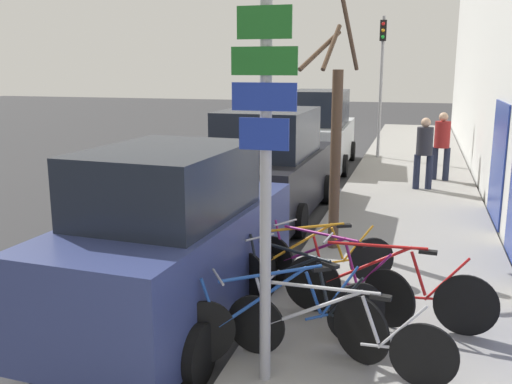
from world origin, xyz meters
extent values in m
plane|color=#333335|center=(0.00, 11.20, 0.00)|extent=(80.00, 80.00, 0.00)
cube|color=gray|center=(2.60, 14.00, 0.07)|extent=(3.20, 32.00, 0.15)
cube|color=silver|center=(4.35, 14.00, 3.25)|extent=(0.20, 32.00, 6.50)
cube|color=navy|center=(4.23, 11.35, 1.30)|extent=(0.03, 1.89, 2.29)
cylinder|color=#939399|center=(1.44, 4.46, 1.95)|extent=(0.11, 0.11, 3.60)
cube|color=#19591E|center=(1.44, 4.40, 3.46)|extent=(0.48, 0.02, 0.27)
cube|color=#19591E|center=(1.44, 4.40, 3.15)|extent=(0.58, 0.02, 0.24)
cube|color=navy|center=(1.44, 4.40, 2.85)|extent=(0.58, 0.02, 0.24)
cube|color=navy|center=(1.44, 4.40, 2.53)|extent=(0.45, 0.02, 0.28)
cylinder|color=black|center=(1.22, 4.91, 0.47)|extent=(0.64, 0.11, 0.64)
cylinder|color=black|center=(2.91, 4.72, 0.47)|extent=(0.64, 0.11, 0.64)
cylinder|color=#B7B7BC|center=(1.85, 4.84, 0.77)|extent=(0.95, 0.15, 0.53)
cylinder|color=#B7B7BC|center=(1.94, 4.83, 0.99)|extent=(1.10, 0.16, 0.08)
cylinder|color=#B7B7BC|center=(2.40, 4.78, 0.74)|extent=(0.21, 0.06, 0.46)
cylinder|color=#B7B7BC|center=(2.61, 4.75, 0.49)|extent=(0.60, 0.10, 0.08)
cylinder|color=#B7B7BC|center=(2.70, 4.74, 0.72)|extent=(0.45, 0.08, 0.51)
cylinder|color=#B7B7BC|center=(1.30, 4.90, 0.74)|extent=(0.20, 0.06, 0.55)
cube|color=black|center=(2.49, 4.77, 0.99)|extent=(0.21, 0.10, 0.04)
cylinder|color=#99999E|center=(1.39, 4.89, 1.01)|extent=(0.07, 0.44, 0.02)
cylinder|color=black|center=(0.77, 4.54, 0.49)|extent=(0.59, 0.40, 0.68)
cylinder|color=black|center=(2.20, 5.45, 0.49)|extent=(0.59, 0.40, 0.68)
cylinder|color=#1E4799|center=(1.31, 4.88, 0.81)|extent=(0.82, 0.54, 0.56)
cylinder|color=#1E4799|center=(1.38, 4.93, 1.05)|extent=(0.95, 0.63, 0.09)
cylinder|color=#1E4799|center=(1.77, 5.18, 0.78)|extent=(0.19, 0.14, 0.49)
cylinder|color=#1E4799|center=(1.95, 5.29, 0.52)|extent=(0.52, 0.35, 0.08)
cylinder|color=#1E4799|center=(2.02, 5.34, 0.76)|extent=(0.39, 0.27, 0.55)
cylinder|color=#1E4799|center=(0.84, 4.58, 0.78)|extent=(0.19, 0.14, 0.59)
cube|color=black|center=(1.84, 5.22, 1.04)|extent=(0.21, 0.18, 0.04)
cylinder|color=#99999E|center=(0.92, 4.63, 1.07)|extent=(0.26, 0.38, 0.02)
cylinder|color=black|center=(0.84, 6.01, 0.50)|extent=(0.61, 0.43, 0.71)
cylinder|color=black|center=(2.29, 5.03, 0.50)|extent=(0.61, 0.43, 0.71)
cylinder|color=black|center=(1.38, 5.64, 0.83)|extent=(0.83, 0.58, 0.58)
cylinder|color=black|center=(1.46, 5.59, 1.08)|extent=(0.96, 0.67, 0.09)
cylinder|color=black|center=(1.86, 5.32, 0.81)|extent=(0.19, 0.15, 0.51)
cylinder|color=black|center=(2.04, 5.20, 0.53)|extent=(0.53, 0.37, 0.08)
cylinder|color=black|center=(2.11, 5.15, 0.78)|extent=(0.40, 0.28, 0.57)
cylinder|color=black|center=(0.91, 5.96, 0.81)|extent=(0.19, 0.14, 0.61)
cube|color=black|center=(1.93, 5.27, 1.08)|extent=(0.21, 0.18, 0.04)
cylinder|color=#99999E|center=(0.99, 5.91, 1.11)|extent=(0.27, 0.38, 0.02)
cylinder|color=black|center=(1.60, 6.12, 0.50)|extent=(0.71, 0.10, 0.71)
cylinder|color=black|center=(3.35, 5.96, 0.50)|extent=(0.71, 0.10, 0.71)
cylinder|color=red|center=(2.26, 6.06, 0.83)|extent=(0.99, 0.13, 0.58)
cylinder|color=red|center=(2.34, 6.05, 1.08)|extent=(1.15, 0.14, 0.09)
cylinder|color=red|center=(2.83, 6.00, 0.81)|extent=(0.21, 0.06, 0.51)
cylinder|color=red|center=(3.05, 5.98, 0.53)|extent=(0.62, 0.09, 0.08)
cylinder|color=red|center=(3.14, 5.98, 0.78)|extent=(0.46, 0.07, 0.57)
cylinder|color=red|center=(1.68, 6.11, 0.81)|extent=(0.21, 0.05, 0.61)
cube|color=black|center=(2.92, 6.00, 1.07)|extent=(0.21, 0.10, 0.04)
cylinder|color=#99999E|center=(1.77, 6.10, 1.11)|extent=(0.07, 0.44, 0.02)
cylinder|color=black|center=(0.94, 6.85, 0.49)|extent=(0.61, 0.37, 0.68)
cylinder|color=black|center=(2.51, 5.95, 0.49)|extent=(0.61, 0.37, 0.68)
cylinder|color=#8C1E72|center=(1.53, 6.51, 0.81)|extent=(0.90, 0.53, 0.56)
cylinder|color=#8C1E72|center=(1.61, 6.47, 1.05)|extent=(1.04, 0.61, 0.09)
cylinder|color=#8C1E72|center=(2.04, 6.22, 0.78)|extent=(0.20, 0.14, 0.49)
cylinder|color=#8C1E72|center=(2.24, 6.11, 0.52)|extent=(0.57, 0.34, 0.08)
cylinder|color=#8C1E72|center=(2.32, 6.07, 0.76)|extent=(0.43, 0.26, 0.55)
cylinder|color=#8C1E72|center=(1.02, 6.80, 0.78)|extent=(0.20, 0.13, 0.59)
cube|color=black|center=(2.12, 6.18, 1.04)|extent=(0.21, 0.17, 0.04)
cylinder|color=#99999E|center=(1.10, 6.76, 1.07)|extent=(0.24, 0.39, 0.02)
cylinder|color=black|center=(0.70, 6.54, 0.47)|extent=(0.59, 0.32, 0.64)
cylinder|color=black|center=(2.21, 7.30, 0.47)|extent=(0.59, 0.32, 0.64)
cylinder|color=orange|center=(1.26, 6.83, 0.77)|extent=(0.86, 0.46, 0.53)
cylinder|color=orange|center=(1.34, 6.87, 0.99)|extent=(1.00, 0.53, 0.08)
cylinder|color=orange|center=(1.76, 7.07, 0.74)|extent=(0.20, 0.12, 0.46)
cylinder|color=orange|center=(1.94, 7.17, 0.49)|extent=(0.54, 0.29, 0.08)
cylinder|color=orange|center=(2.02, 7.21, 0.72)|extent=(0.41, 0.23, 0.52)
cylinder|color=orange|center=(0.77, 6.58, 0.74)|extent=(0.19, 0.12, 0.56)
cube|color=black|center=(1.83, 7.11, 0.99)|extent=(0.21, 0.16, 0.04)
cylinder|color=#99999E|center=(0.85, 6.62, 1.02)|extent=(0.22, 0.40, 0.02)
cube|color=navy|center=(-0.05, 5.76, 0.78)|extent=(1.95, 4.25, 1.21)
cube|color=black|center=(-0.06, 5.59, 1.79)|extent=(1.67, 2.24, 0.80)
cylinder|color=black|center=(-0.84, 7.09, 0.32)|extent=(0.26, 0.64, 0.63)
cylinder|color=black|center=(0.88, 7.00, 0.32)|extent=(0.26, 0.64, 0.63)
cylinder|color=black|center=(-0.98, 4.52, 0.32)|extent=(0.26, 0.64, 0.63)
cylinder|color=black|center=(0.73, 4.43, 0.32)|extent=(0.26, 0.64, 0.63)
cube|color=black|center=(-0.21, 11.00, 0.75)|extent=(1.94, 4.60, 1.14)
cube|color=black|center=(-0.21, 10.82, 1.78)|extent=(1.72, 2.40, 0.93)
cylinder|color=black|center=(-1.13, 12.43, 0.33)|extent=(0.23, 0.66, 0.65)
cylinder|color=black|center=(0.75, 12.41, 0.33)|extent=(0.23, 0.66, 0.65)
cylinder|color=black|center=(-1.17, 9.59, 0.33)|extent=(0.23, 0.66, 0.65)
cylinder|color=black|center=(0.71, 9.57, 0.33)|extent=(0.23, 0.66, 0.65)
cube|color=#B2B7BC|center=(-0.24, 17.18, 0.77)|extent=(1.97, 4.81, 1.19)
cube|color=black|center=(-0.23, 16.99, 1.87)|extent=(1.70, 2.53, 1.02)
cylinder|color=black|center=(-1.19, 18.62, 0.32)|extent=(0.25, 0.65, 0.64)
cylinder|color=black|center=(0.59, 18.69, 0.32)|extent=(0.25, 0.65, 0.64)
cylinder|color=black|center=(-1.07, 15.68, 0.32)|extent=(0.25, 0.65, 0.64)
cylinder|color=black|center=(0.71, 15.75, 0.32)|extent=(0.25, 0.65, 0.64)
cylinder|color=#1E2338|center=(3.03, 13.96, 0.57)|extent=(0.16, 0.16, 0.85)
cylinder|color=#1E2338|center=(2.73, 13.90, 0.57)|extent=(0.16, 0.16, 0.85)
cylinder|color=#26262D|center=(2.88, 13.93, 1.33)|extent=(0.39, 0.39, 0.67)
sphere|color=tan|center=(2.88, 13.93, 1.78)|extent=(0.23, 0.23, 0.23)
cylinder|color=#1E2338|center=(3.17, 15.27, 0.58)|extent=(0.16, 0.16, 0.86)
cylinder|color=#1E2338|center=(3.47, 15.21, 0.58)|extent=(0.16, 0.16, 0.86)
cylinder|color=maroon|center=(3.32, 15.24, 1.36)|extent=(0.40, 0.40, 0.68)
sphere|color=tan|center=(3.32, 15.24, 1.82)|extent=(0.23, 0.23, 0.23)
cylinder|color=#4C3828|center=(1.46, 8.72, 1.60)|extent=(0.17, 0.17, 2.90)
cylinder|color=#4C3828|center=(1.24, 8.33, 3.33)|extent=(0.53, 0.86, 0.62)
cylinder|color=#4C3828|center=(1.56, 9.19, 3.66)|extent=(0.26, 1.00, 1.25)
cylinder|color=#4C3828|center=(1.40, 8.40, 3.38)|extent=(0.21, 0.72, 0.70)
cylinder|color=#939399|center=(1.45, 18.76, 2.40)|extent=(0.10, 0.10, 4.50)
cube|color=black|center=(1.45, 18.66, 4.20)|extent=(0.20, 0.16, 0.64)
sphere|color=red|center=(1.45, 18.57, 4.40)|extent=(0.11, 0.11, 0.11)
sphere|color=orange|center=(1.45, 18.57, 4.20)|extent=(0.11, 0.11, 0.11)
sphere|color=green|center=(1.45, 18.57, 4.00)|extent=(0.11, 0.11, 0.11)
camera|label=1|loc=(2.74, -0.37, 3.11)|focal=40.00mm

